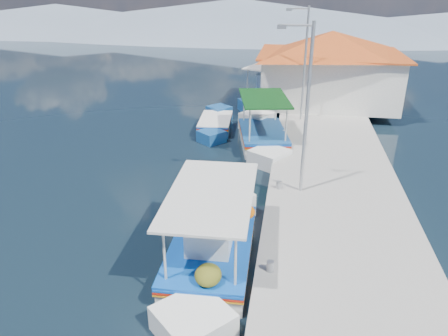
# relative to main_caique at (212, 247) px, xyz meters

# --- Properties ---
(ground) EXTENTS (160.00, 160.00, 0.00)m
(ground) POSITION_rel_main_caique_xyz_m (-2.06, 2.15, -0.50)
(ground) COLOR black
(ground) RESTS_ON ground
(quay) EXTENTS (5.00, 44.00, 0.50)m
(quay) POSITION_rel_main_caique_xyz_m (3.84, 8.15, -0.25)
(quay) COLOR gray
(quay) RESTS_ON ground
(bollards) EXTENTS (0.20, 17.20, 0.30)m
(bollards) POSITION_rel_main_caique_xyz_m (1.74, 7.40, 0.15)
(bollards) COLOR #A5A8AD
(bollards) RESTS_ON quay
(main_caique) EXTENTS (2.46, 7.86, 2.59)m
(main_caique) POSITION_rel_main_caique_xyz_m (0.00, 0.00, 0.00)
(main_caique) COLOR white
(main_caique) RESTS_ON ground
(caique_green_canopy) EXTENTS (3.10, 7.14, 2.72)m
(caique_green_canopy) POSITION_rel_main_caique_xyz_m (0.69, 10.13, -0.09)
(caique_green_canopy) COLOR white
(caique_green_canopy) RESTS_ON ground
(caique_blue_hull) EXTENTS (1.93, 5.64, 1.01)m
(caique_blue_hull) POSITION_rel_main_caique_xyz_m (-2.12, 12.07, -0.23)
(caique_blue_hull) COLOR navy
(caique_blue_hull) RESTS_ON ground
(caique_far) EXTENTS (4.05, 7.45, 2.77)m
(caique_far) POSITION_rel_main_caique_xyz_m (0.49, 18.68, 0.02)
(caique_far) COLOR navy
(caique_far) RESTS_ON ground
(harbor_building) EXTENTS (10.49, 10.49, 4.40)m
(harbor_building) POSITION_rel_main_caique_xyz_m (4.14, 17.15, 2.28)
(harbor_building) COLOR white
(harbor_building) RESTS_ON quay
(lamp_post_near) EXTENTS (1.21, 0.14, 6.00)m
(lamp_post_near) POSITION_rel_main_caique_xyz_m (2.45, 4.15, 3.35)
(lamp_post_near) COLOR #A5A8AD
(lamp_post_near) RESTS_ON quay
(lamp_post_far) EXTENTS (1.21, 0.14, 6.00)m
(lamp_post_far) POSITION_rel_main_caique_xyz_m (2.45, 13.15, 3.35)
(lamp_post_far) COLOR #A5A8AD
(lamp_post_far) RESTS_ON quay
(mountain_ridge) EXTENTS (171.40, 96.00, 5.50)m
(mountain_ridge) POSITION_rel_main_caique_xyz_m (4.49, 58.15, 1.54)
(mountain_ridge) COLOR slate
(mountain_ridge) RESTS_ON ground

